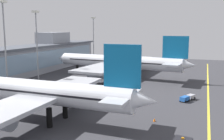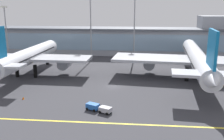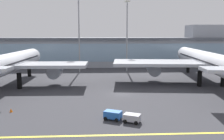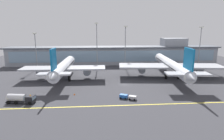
{
  "view_description": "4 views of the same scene",
  "coord_description": "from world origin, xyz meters",
  "px_view_note": "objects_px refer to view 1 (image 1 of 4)",
  "views": [
    {
      "loc": [
        -70.7,
        -20.59,
        18.91
      ],
      "look_at": [
        -0.01,
        4.91,
        6.79
      ],
      "focal_mm": 41.69,
      "sensor_mm": 36.0,
      "label": 1
    },
    {
      "loc": [
        5.83,
        -64.71,
        20.82
      ],
      "look_at": [
        -0.75,
        4.52,
        3.45
      ],
      "focal_mm": 40.88,
      "sensor_mm": 36.0,
      "label": 2
    },
    {
      "loc": [
        -4.83,
        -52.48,
        13.07
      ],
      "look_at": [
        -1.71,
        6.83,
        4.41
      ],
      "focal_mm": 39.41,
      "sensor_mm": 36.0,
      "label": 3
    },
    {
      "loc": [
        -11.27,
        -75.11,
        22.8
      ],
      "look_at": [
        -4.55,
        11.9,
        3.76
      ],
      "focal_mm": 29.91,
      "sensor_mm": 36.0,
      "label": 4
    }
  ],
  "objects_px": {
    "airliner_near_right": "(119,62)",
    "baggage_tug_near": "(187,98)",
    "safety_cone": "(154,120)",
    "apron_light_mast_west": "(4,35)",
    "apron_light_mast_east": "(37,36)",
    "apron_light_mast_centre": "(93,34)",
    "airliner_near_left": "(45,93)"
  },
  "relations": [
    {
      "from": "apron_light_mast_west",
      "to": "airliner_near_right",
      "type": "bearing_deg",
      "value": -32.49
    },
    {
      "from": "apron_light_mast_centre",
      "to": "apron_light_mast_east",
      "type": "bearing_deg",
      "value": 178.27
    },
    {
      "from": "airliner_near_right",
      "to": "apron_light_mast_west",
      "type": "relative_size",
      "value": 2.18
    },
    {
      "from": "airliner_near_left",
      "to": "apron_light_mast_centre",
      "type": "height_order",
      "value": "apron_light_mast_centre"
    },
    {
      "from": "apron_light_mast_centre",
      "to": "safety_cone",
      "type": "bearing_deg",
      "value": -147.56
    },
    {
      "from": "safety_cone",
      "to": "apron_light_mast_centre",
      "type": "bearing_deg",
      "value": 32.44
    },
    {
      "from": "airliner_near_right",
      "to": "apron_light_mast_west",
      "type": "bearing_deg",
      "value": 63.34
    },
    {
      "from": "airliner_near_right",
      "to": "apron_light_mast_east",
      "type": "relative_size",
      "value": 2.33
    },
    {
      "from": "apron_light_mast_east",
      "to": "safety_cone",
      "type": "bearing_deg",
      "value": -118.49
    },
    {
      "from": "apron_light_mast_centre",
      "to": "airliner_near_left",
      "type": "bearing_deg",
      "value": -163.15
    },
    {
      "from": "airliner_near_right",
      "to": "apron_light_mast_east",
      "type": "distance_m",
      "value": 31.99
    },
    {
      "from": "baggage_tug_near",
      "to": "airliner_near_right",
      "type": "bearing_deg",
      "value": -107.37
    },
    {
      "from": "airliner_near_right",
      "to": "apron_light_mast_west",
      "type": "height_order",
      "value": "apron_light_mast_west"
    },
    {
      "from": "baggage_tug_near",
      "to": "airliner_near_left",
      "type": "bearing_deg",
      "value": -20.54
    },
    {
      "from": "airliner_near_right",
      "to": "apron_light_mast_east",
      "type": "height_order",
      "value": "apron_light_mast_east"
    },
    {
      "from": "baggage_tug_near",
      "to": "apron_light_mast_west",
      "type": "distance_m",
      "value": 53.27
    },
    {
      "from": "airliner_near_left",
      "to": "airliner_near_right",
      "type": "distance_m",
      "value": 50.68
    },
    {
      "from": "apron_light_mast_west",
      "to": "apron_light_mast_centre",
      "type": "relative_size",
      "value": 1.09
    },
    {
      "from": "airliner_near_left",
      "to": "safety_cone",
      "type": "distance_m",
      "value": 22.94
    },
    {
      "from": "baggage_tug_near",
      "to": "safety_cone",
      "type": "xyz_separation_m",
      "value": [
        -18.31,
        5.3,
        -0.46
      ]
    },
    {
      "from": "apron_light_mast_west",
      "to": "safety_cone",
      "type": "height_order",
      "value": "apron_light_mast_west"
    },
    {
      "from": "baggage_tug_near",
      "to": "apron_light_mast_west",
      "type": "bearing_deg",
      "value": -52.97
    },
    {
      "from": "airliner_near_right",
      "to": "baggage_tug_near",
      "type": "height_order",
      "value": "airliner_near_right"
    },
    {
      "from": "apron_light_mast_west",
      "to": "apron_light_mast_east",
      "type": "distance_m",
      "value": 16.73
    },
    {
      "from": "baggage_tug_near",
      "to": "apron_light_mast_west",
      "type": "xyz_separation_m",
      "value": [
        -10.14,
        49.7,
        16.26
      ]
    },
    {
      "from": "apron_light_mast_west",
      "to": "safety_cone",
      "type": "bearing_deg",
      "value": -100.43
    },
    {
      "from": "airliner_near_right",
      "to": "apron_light_mast_centre",
      "type": "xyz_separation_m",
      "value": [
        26.28,
        22.5,
        9.98
      ]
    },
    {
      "from": "airliner_near_right",
      "to": "apron_light_mast_east",
      "type": "bearing_deg",
      "value": 43.94
    },
    {
      "from": "baggage_tug_near",
      "to": "apron_light_mast_west",
      "type": "height_order",
      "value": "apron_light_mast_west"
    },
    {
      "from": "safety_cone",
      "to": "baggage_tug_near",
      "type": "bearing_deg",
      "value": -16.15
    },
    {
      "from": "baggage_tug_near",
      "to": "apron_light_mast_east",
      "type": "xyz_separation_m",
      "value": [
        6.52,
        51.05,
        15.3
      ]
    },
    {
      "from": "airliner_near_right",
      "to": "apron_light_mast_east",
      "type": "xyz_separation_m",
      "value": [
        -18.72,
        23.86,
        10.19
      ]
    }
  ]
}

